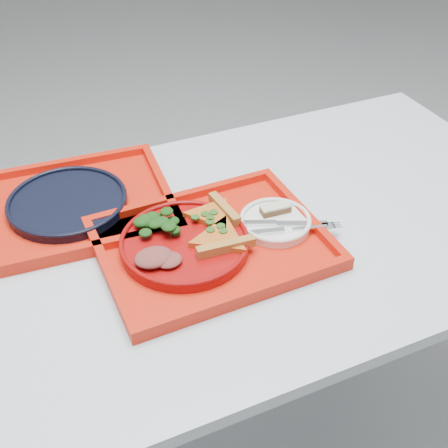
# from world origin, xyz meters

# --- Properties ---
(ground) EXTENTS (10.00, 10.00, 0.00)m
(ground) POSITION_xyz_m (0.00, 0.00, 0.00)
(ground) COLOR gray
(ground) RESTS_ON ground
(table) EXTENTS (1.60, 0.80, 0.75)m
(table) POSITION_xyz_m (0.00, 0.00, 0.68)
(table) COLOR silver
(table) RESTS_ON ground
(tray_main) EXTENTS (0.46, 0.36, 0.01)m
(tray_main) POSITION_xyz_m (-0.01, -0.03, 0.76)
(tray_main) COLOR red
(tray_main) RESTS_ON table
(tray_far) EXTENTS (0.47, 0.38, 0.01)m
(tray_far) POSITION_xyz_m (-0.25, 0.21, 0.76)
(tray_far) COLOR red
(tray_far) RESTS_ON table
(dinner_plate) EXTENTS (0.26, 0.26, 0.02)m
(dinner_plate) POSITION_xyz_m (-0.06, -0.02, 0.77)
(dinner_plate) COLOR maroon
(dinner_plate) RESTS_ON tray_main
(side_plate) EXTENTS (0.15, 0.15, 0.01)m
(side_plate) POSITION_xyz_m (0.14, -0.03, 0.77)
(side_plate) COLOR white
(side_plate) RESTS_ON tray_main
(navy_plate) EXTENTS (0.26, 0.26, 0.02)m
(navy_plate) POSITION_xyz_m (-0.25, 0.21, 0.77)
(navy_plate) COLOR black
(navy_plate) RESTS_ON tray_far
(pizza_slice_a) EXTENTS (0.13, 0.14, 0.02)m
(pizza_slice_a) POSITION_xyz_m (0.00, -0.05, 0.79)
(pizza_slice_a) COLOR orange
(pizza_slice_a) RESTS_ON dinner_plate
(pizza_slice_b) EXTENTS (0.13, 0.12, 0.02)m
(pizza_slice_b) POSITION_xyz_m (0.02, 0.03, 0.79)
(pizza_slice_b) COLOR orange
(pizza_slice_b) RESTS_ON dinner_plate
(salad_heap) EXTENTS (0.08, 0.07, 0.04)m
(salad_heap) POSITION_xyz_m (-0.10, 0.03, 0.80)
(salad_heap) COLOR black
(salad_heap) RESTS_ON dinner_plate
(meat_portion) EXTENTS (0.08, 0.06, 0.02)m
(meat_portion) POSITION_xyz_m (-0.14, -0.06, 0.79)
(meat_portion) COLOR brown
(meat_portion) RESTS_ON dinner_plate
(dessert_bar) EXTENTS (0.07, 0.03, 0.02)m
(dessert_bar) POSITION_xyz_m (0.15, -0.01, 0.78)
(dessert_bar) COLOR #53311B
(dessert_bar) RESTS_ON side_plate
(knife) EXTENTS (0.18, 0.09, 0.01)m
(knife) POSITION_xyz_m (0.15, -0.05, 0.78)
(knife) COLOR silver
(knife) RESTS_ON side_plate
(fork) EXTENTS (0.18, 0.07, 0.01)m
(fork) POSITION_xyz_m (0.15, -0.08, 0.78)
(fork) COLOR silver
(fork) RESTS_ON side_plate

